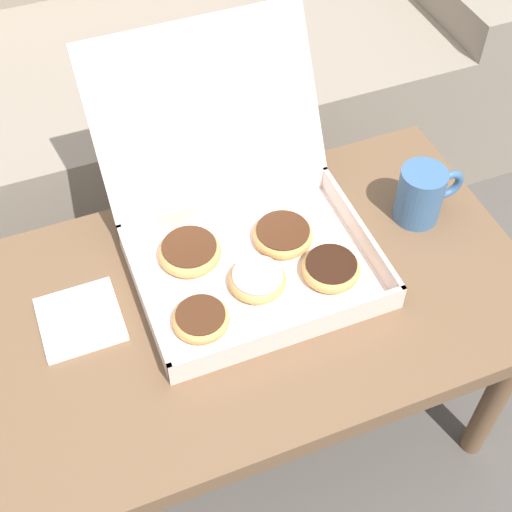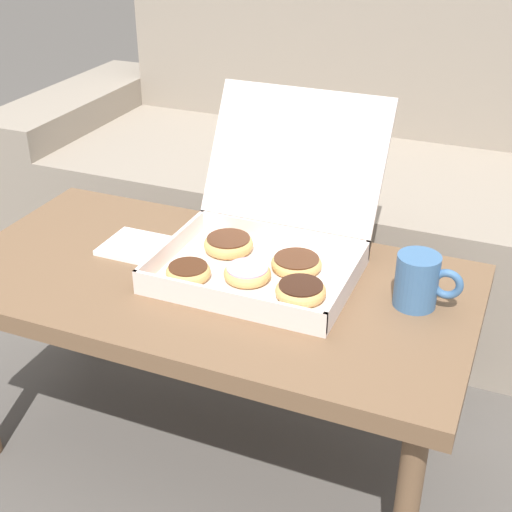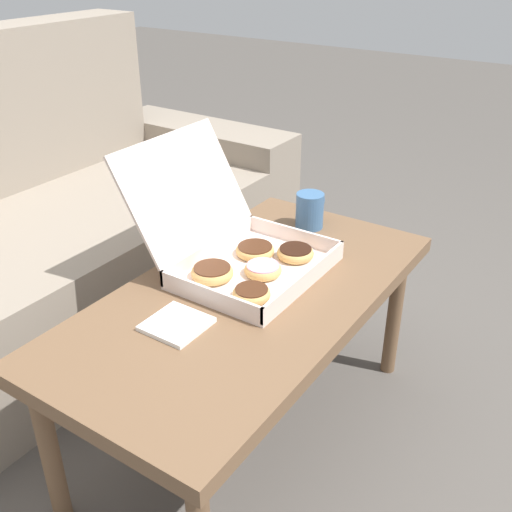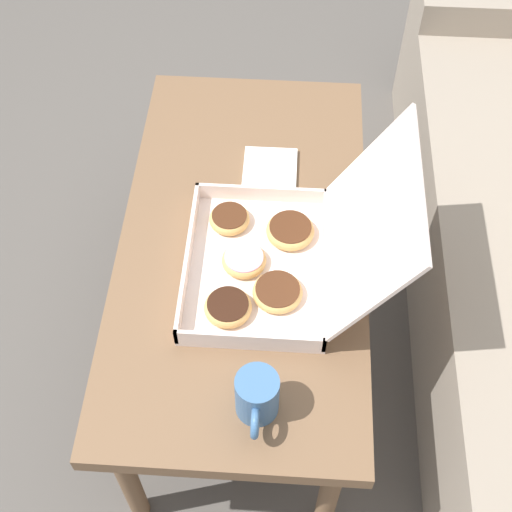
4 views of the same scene
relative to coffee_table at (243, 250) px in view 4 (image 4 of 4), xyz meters
The scene contains 5 objects.
ground_plane 0.43m from the coffee_table, 90.00° to the left, with size 12.00×12.00×0.00m, color #514C47.
coffee_table is the anchor object (origin of this frame).
pastry_box 0.16m from the coffee_table, 45.15° to the left, with size 0.39×0.45×0.32m.
coffee_mug 0.43m from the coffee_table, ahead, with size 0.13×0.08×0.11m.
napkin_stack 0.22m from the coffee_table, 166.69° to the left, with size 0.13×0.13×0.01m.
Camera 4 is at (0.97, -0.01, 1.72)m, focal length 50.00 mm.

